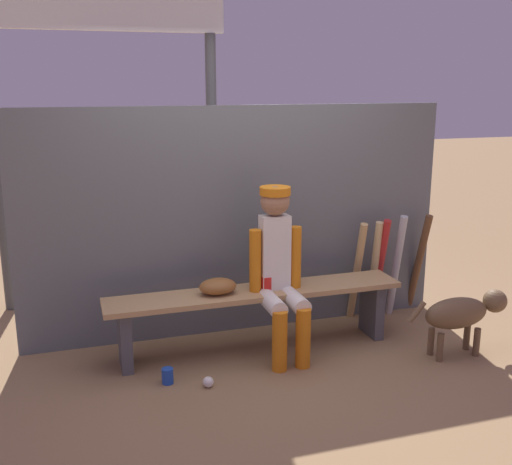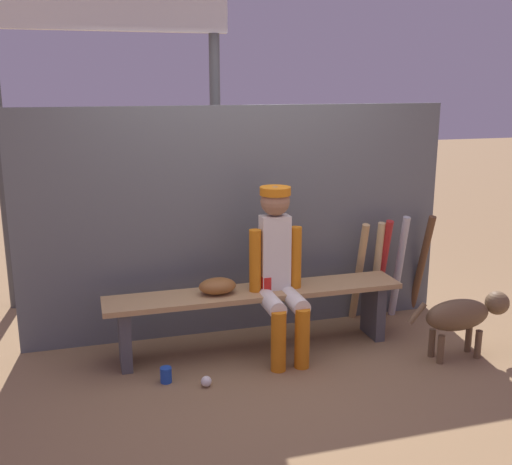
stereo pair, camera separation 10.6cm
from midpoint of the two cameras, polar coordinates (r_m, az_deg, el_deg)
The scene contains 15 objects.
ground_plane at distance 4.83m, azimuth -0.64°, elevation -10.89°, with size 30.00×30.00×0.00m, color olive.
chainlink_fence at distance 4.93m, azimuth -2.16°, elevation 1.03°, with size 3.51×0.03×1.85m, color #595E63.
dugout_bench at distance 4.68m, azimuth -0.65°, elevation -6.72°, with size 2.29×0.36×0.49m.
player_seated at distance 4.52m, azimuth 1.53°, elevation -3.18°, with size 0.41×0.55×1.28m.
baseball_glove at distance 4.55m, azimuth -4.27°, elevation -5.05°, with size 0.28×0.20×0.12m, color brown.
bat_wood_tan at distance 5.29m, azimuth 8.87°, elevation -3.62°, with size 0.06×0.06×0.90m, color tan.
bat_wood_natural at distance 5.35m, azimuth 10.45°, elevation -3.48°, with size 0.06×0.06×0.89m, color tan.
bat_aluminum_red at distance 5.37m, azimuth 10.95°, elevation -3.32°, with size 0.06×0.06×0.92m, color #B22323.
bat_aluminum_silver at distance 5.43m, azimuth 12.45°, elevation -3.09°, with size 0.06×0.06×0.93m, color #B7B7BC.
bat_wood_dark at distance 5.62m, azimuth 14.45°, elevation -2.73°, with size 0.06×0.06×0.92m, color brown.
baseball at distance 4.29m, azimuth -5.22°, elevation -13.76°, with size 0.07×0.07×0.07m, color white.
cup_on_ground at distance 4.36m, azimuth -8.99°, elevation -13.12°, with size 0.08×0.08×0.11m, color #1E47AD.
cup_on_bench at distance 4.61m, azimuth 0.35°, elevation -4.82°, with size 0.08×0.08×0.11m, color red.
scoreboard at distance 5.74m, azimuth -14.23°, elevation 19.38°, with size 2.42×0.27×3.68m.
dog at distance 4.86m, azimuth 18.18°, elevation -7.16°, with size 0.84×0.20×0.49m.
Camera 1 is at (-1.31, -4.18, 2.03)m, focal length 42.73 mm.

